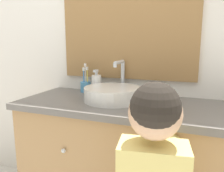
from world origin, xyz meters
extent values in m
cube|color=silver|center=(0.00, 0.63, 1.25)|extent=(3.20, 0.06, 2.50)
cube|color=olive|center=(-0.10, 0.59, 1.37)|extent=(0.90, 0.02, 0.97)
cube|color=#B2C1CC|center=(-0.10, 0.58, 1.37)|extent=(0.84, 0.01, 0.91)
cube|color=#A37A4C|center=(0.00, 0.35, 0.38)|extent=(1.25, 0.46, 0.75)
cube|color=#605B56|center=(0.00, 0.35, 0.77)|extent=(1.29, 0.50, 0.03)
sphere|color=silver|center=(-0.29, 0.11, 0.56)|extent=(0.02, 0.02, 0.02)
cylinder|color=silver|center=(-0.11, 0.36, 0.83)|extent=(0.33, 0.33, 0.08)
cylinder|color=silver|center=(-0.11, 0.36, 0.86)|extent=(0.27, 0.27, 0.01)
cylinder|color=silver|center=(-0.11, 0.56, 0.90)|extent=(0.02, 0.02, 0.22)
cylinder|color=silver|center=(-0.11, 0.48, 1.00)|extent=(0.02, 0.15, 0.02)
cylinder|color=silver|center=(-0.11, 0.41, 0.99)|extent=(0.02, 0.02, 0.02)
sphere|color=white|center=(-0.02, 0.56, 0.82)|extent=(0.05, 0.05, 0.05)
cylinder|color=#4C93C6|center=(-0.37, 0.53, 0.82)|extent=(0.07, 0.07, 0.07)
cylinder|color=#E5CC4C|center=(-0.36, 0.52, 0.88)|extent=(0.01, 0.01, 0.16)
cube|color=white|center=(-0.36, 0.52, 0.95)|extent=(0.01, 0.02, 0.02)
cylinder|color=white|center=(-0.38, 0.54, 0.89)|extent=(0.01, 0.01, 0.18)
cube|color=white|center=(-0.38, 0.54, 0.97)|extent=(0.01, 0.02, 0.02)
cylinder|color=#3884DB|center=(-0.38, 0.51, 0.88)|extent=(0.01, 0.01, 0.16)
cube|color=white|center=(-0.38, 0.51, 0.95)|extent=(0.01, 0.02, 0.02)
cylinder|color=white|center=(-0.28, 0.51, 0.85)|extent=(0.06, 0.06, 0.12)
cylinder|color=silver|center=(-0.28, 0.51, 0.92)|extent=(0.02, 0.02, 0.02)
cube|color=silver|center=(-0.28, 0.50, 0.94)|extent=(0.02, 0.03, 0.02)
sphere|color=tan|center=(0.21, -0.11, 0.89)|extent=(0.18, 0.18, 0.18)
sphere|color=black|center=(0.21, -0.13, 0.91)|extent=(0.16, 0.16, 0.16)
cylinder|color=#E0CC70|center=(0.26, 0.12, 0.71)|extent=(0.10, 0.30, 0.05)
cylinder|color=orange|center=(0.24, 0.26, 0.75)|extent=(0.02, 0.05, 0.12)
camera|label=1|loc=(0.32, -0.79, 1.11)|focal=35.00mm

